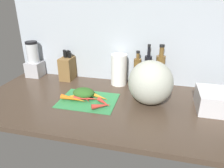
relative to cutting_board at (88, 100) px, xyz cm
name	(u,v)px	position (x,y,z in cm)	size (l,w,h in cm)	color
ground_plane	(109,104)	(13.52, 1.84, -1.90)	(170.00, 80.00, 3.00)	#47382B
wall_back	(122,43)	(13.52, 40.34, 29.60)	(170.00, 3.00, 60.00)	#ADB7C1
cutting_board	(88,100)	(0.00, 0.00, 0.00)	(36.30, 27.70, 0.80)	#338C4C
carrot_0	(104,103)	(11.78, -3.91, 1.73)	(2.66, 2.66, 11.94)	red
carrot_1	(71,98)	(-10.16, -3.92, 2.06)	(3.33, 3.33, 13.85)	orange
carrot_2	(101,106)	(11.27, -8.42, 1.99)	(3.19, 3.19, 11.74)	red
carrot_3	(78,100)	(-5.26, -3.63, 1.43)	(2.06, 2.06, 11.21)	orange
carrot_4	(82,94)	(-6.01, 4.06, 1.47)	(2.15, 2.15, 16.40)	orange
carrot_5	(87,99)	(-0.30, -1.04, 1.66)	(2.52, 2.52, 17.32)	red
carrot_6	(84,97)	(-3.09, 0.74, 1.72)	(2.64, 2.64, 17.50)	red
carrot_7	(98,96)	(5.39, 3.06, 2.13)	(3.46, 3.46, 17.38)	orange
carrot_greens_pile	(84,93)	(-4.04, 2.94, 3.45)	(14.43, 11.10, 6.10)	#2D6023
winter_squash	(151,83)	(38.32, 6.97, 13.31)	(27.32, 26.86, 27.41)	#B2B7A8
knife_block	(68,68)	(-28.50, 32.94, 8.94)	(9.51, 15.55, 23.19)	brown
blender_appliance	(34,62)	(-57.87, 31.92, 12.09)	(12.16, 12.16, 29.07)	#B2B2B7
paper_towel_roll	(119,70)	(13.25, 31.34, 11.19)	(11.65, 11.65, 23.18)	white
bottle_0	(137,71)	(26.97, 32.73, 10.55)	(5.54, 5.54, 26.37)	brown
bottle_1	(147,70)	(34.37, 33.88, 11.81)	(5.12, 5.12, 31.15)	black
bottle_2	(160,70)	(43.17, 32.64, 12.68)	(6.47, 6.47, 31.71)	brown
dish_rack	(219,101)	(78.82, 7.62, 5.35)	(25.14, 23.17, 11.51)	silver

